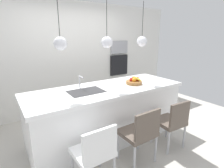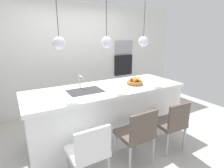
{
  "view_description": "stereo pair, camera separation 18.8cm",
  "coord_description": "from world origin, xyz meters",
  "px_view_note": "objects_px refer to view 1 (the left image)",
  "views": [
    {
      "loc": [
        -1.57,
        -2.51,
        1.83
      ],
      "look_at": [
        0.1,
        0.0,
        1.0
      ],
      "focal_mm": 28.56,
      "sensor_mm": 36.0,
      "label": 1
    },
    {
      "loc": [
        -1.41,
        -2.61,
        1.83
      ],
      "look_at": [
        0.1,
        0.0,
        1.0
      ],
      "focal_mm": 28.56,
      "sensor_mm": 36.0,
      "label": 2
    }
  ],
  "objects_px": {
    "fruit_bowl": "(134,81)",
    "chair_middle": "(140,132)",
    "oven": "(119,65)",
    "chair_near": "(95,151)",
    "microwave": "(119,47)",
    "chair_far": "(172,121)"
  },
  "relations": [
    {
      "from": "chair_middle",
      "to": "microwave",
      "type": "bearing_deg",
      "value": 60.68
    },
    {
      "from": "fruit_bowl",
      "to": "oven",
      "type": "bearing_deg",
      "value": 63.2
    },
    {
      "from": "microwave",
      "to": "oven",
      "type": "xyz_separation_m",
      "value": [
        0.0,
        0.0,
        -0.5
      ]
    },
    {
      "from": "fruit_bowl",
      "to": "chair_middle",
      "type": "xyz_separation_m",
      "value": [
        -0.53,
        -0.78,
        -0.5
      ]
    },
    {
      "from": "chair_middle",
      "to": "oven",
      "type": "bearing_deg",
      "value": 60.68
    },
    {
      "from": "microwave",
      "to": "chair_far",
      "type": "relative_size",
      "value": 0.64
    },
    {
      "from": "chair_near",
      "to": "chair_far",
      "type": "xyz_separation_m",
      "value": [
        1.42,
        -0.0,
        0.0
      ]
    },
    {
      "from": "microwave",
      "to": "chair_middle",
      "type": "bearing_deg",
      "value": -119.32
    },
    {
      "from": "fruit_bowl",
      "to": "microwave",
      "type": "bearing_deg",
      "value": 63.2
    },
    {
      "from": "oven",
      "to": "chair_middle",
      "type": "bearing_deg",
      "value": -119.32
    },
    {
      "from": "chair_middle",
      "to": "chair_far",
      "type": "relative_size",
      "value": 1.02
    },
    {
      "from": "microwave",
      "to": "chair_near",
      "type": "relative_size",
      "value": 0.65
    },
    {
      "from": "oven",
      "to": "chair_far",
      "type": "height_order",
      "value": "oven"
    },
    {
      "from": "microwave",
      "to": "oven",
      "type": "height_order",
      "value": "microwave"
    },
    {
      "from": "fruit_bowl",
      "to": "chair_middle",
      "type": "relative_size",
      "value": 0.34
    },
    {
      "from": "microwave",
      "to": "fruit_bowl",
      "type": "bearing_deg",
      "value": -116.8
    },
    {
      "from": "oven",
      "to": "chair_middle",
      "type": "distance_m",
      "value": 2.84
    },
    {
      "from": "fruit_bowl",
      "to": "chair_far",
      "type": "relative_size",
      "value": 0.35
    },
    {
      "from": "fruit_bowl",
      "to": "chair_near",
      "type": "height_order",
      "value": "fruit_bowl"
    },
    {
      "from": "chair_near",
      "to": "chair_far",
      "type": "relative_size",
      "value": 0.99
    },
    {
      "from": "fruit_bowl",
      "to": "chair_near",
      "type": "bearing_deg",
      "value": -148.32
    },
    {
      "from": "microwave",
      "to": "chair_far",
      "type": "distance_m",
      "value": 2.73
    }
  ]
}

